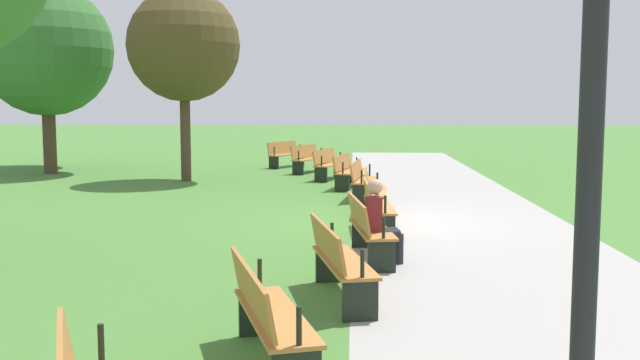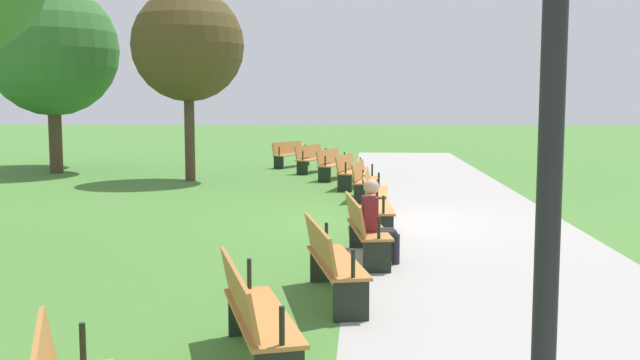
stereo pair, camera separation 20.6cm
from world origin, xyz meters
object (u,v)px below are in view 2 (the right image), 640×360
Objects in this scene: bench_0 at (290,154)px; bench_2 at (332,163)px; bench_1 at (312,158)px; bench_6 at (375,206)px; bench_8 at (331,260)px; tree_3 at (52,58)px; person_seated at (376,219)px; lamp_post at (555,14)px; bench_5 at (373,190)px; bench_7 at (364,227)px; bench_4 at (364,179)px; tree_1 at (188,46)px; bench_9 at (253,313)px; bench_3 at (350,170)px; tree_2 at (52,51)px.

bench_2 is (4.08, 1.67, 0.00)m from bench_0.
bench_0 is 2.21m from bench_1.
bench_6 and bench_8 have the same top height.
tree_3 reaches higher than bench_1.
person_seated reaches higher than bench_0.
person_seated is at bearing -175.53° from lamp_post.
bench_1 is 1.01× the size of bench_5.
bench_0 is at bearing -177.57° from bench_7.
bench_4 is 7.13m from tree_1.
person_seated is (13.21, 1.86, 0.16)m from bench_1.
person_seated is 7.42m from lamp_post.
tree_3 is at bearing -160.13° from bench_8.
lamp_post is at bearing 11.39° from bench_9.
bench_3 is 1.00× the size of bench_9.
bench_8 is (15.16, 1.31, 0.00)m from bench_1.
tree_1 reaches higher than person_seated.
bench_3 is at bearing 69.90° from tree_2.
bench_3 is 8.79m from bench_7.
bench_3 and bench_4 have the same top height.
bench_4 is at bearing 165.12° from bench_8.
person_seated is at bearing 36.96° from tree_3.
bench_0 is at bearing 175.00° from bench_8.
bench_6 and bench_7 have the same top height.
bench_0 and bench_5 have the same top height.
tree_1 is at bearing -64.19° from bench_2.
tree_1 is (2.69, -3.37, 3.41)m from bench_1.
bench_6 is 1.52× the size of person_seated.
tree_3 is at bearing -169.43° from bench_9.
bench_4 is 0.34× the size of tree_1.
lamp_post is (17.66, 5.79, -1.28)m from tree_1.
bench_0 is 0.98× the size of bench_1.
tree_1 reaches higher than bench_3.
bench_4 is at bearing 44.58° from bench_0.
bench_6 is 2.21m from bench_7.
bench_3 is at bearing 61.35° from tree_3.
tree_1 is at bearing -0.25° from bench_0.
bench_0 is 6.29m from tree_1.
tree_2 reaches higher than bench_1.
bench_0 is at bearing -162.71° from bench_5.
bench_0 is 0.30× the size of tree_2.
bench_3 is at bearing 39.62° from bench_1.
bench_2 and bench_5 have the same top height.
bench_0 is 1.00× the size of bench_5.
bench_6 is (6.58, 0.57, 0.00)m from bench_3.
bench_5 is 15.43m from tree_3.
bench_7 is 0.99× the size of bench_8.
tree_1 is at bearing -161.85° from lamp_post.
bench_0 is at bearing 93.01° from tree_3.
bench_8 is 1.55× the size of person_seated.
bench_4 is at bearing 60.26° from tree_2.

